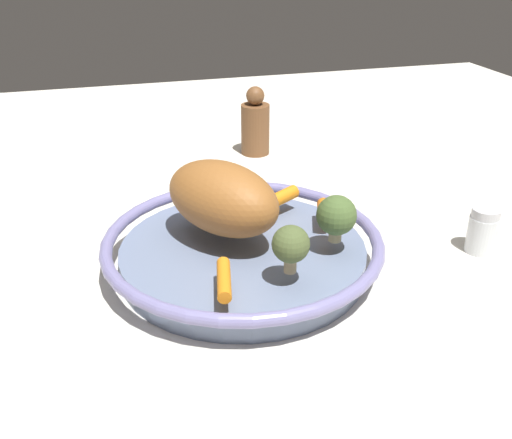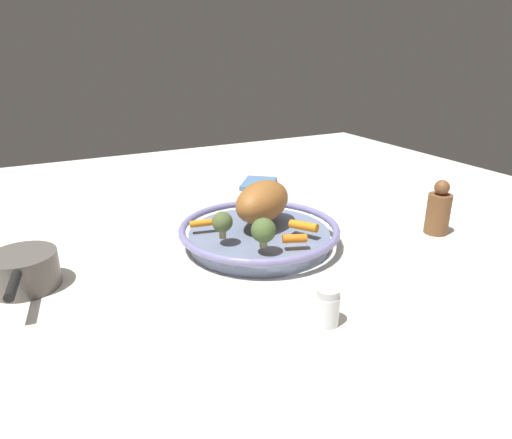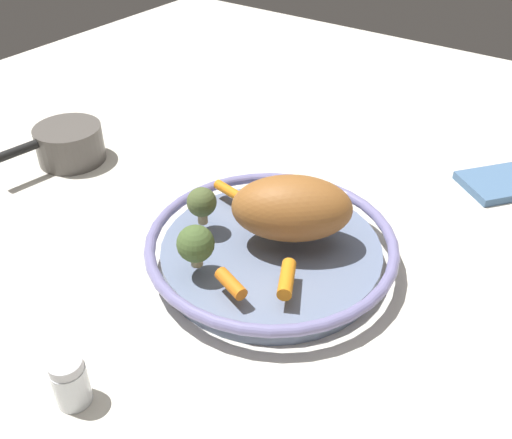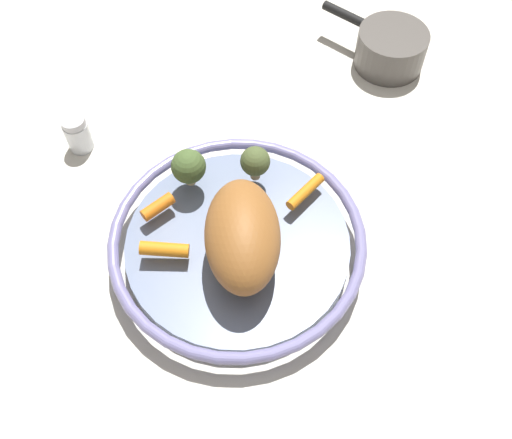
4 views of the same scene
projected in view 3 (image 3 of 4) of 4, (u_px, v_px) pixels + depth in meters
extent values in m
plane|color=silver|center=(271.00, 263.00, 0.81)|extent=(2.02, 2.02, 0.00)
cylinder|color=slate|center=(271.00, 255.00, 0.80)|extent=(0.31, 0.31, 0.03)
torus|color=#7B76AD|center=(271.00, 241.00, 0.79)|extent=(0.35, 0.35, 0.02)
ellipsoid|color=#9C5F2C|center=(292.00, 208.00, 0.76)|extent=(0.17, 0.19, 0.09)
cylinder|color=orange|center=(232.00, 192.00, 0.86)|extent=(0.03, 0.07, 0.02)
cylinder|color=orange|center=(287.00, 279.00, 0.70)|extent=(0.07, 0.05, 0.02)
cylinder|color=orange|center=(231.00, 284.00, 0.69)|extent=(0.03, 0.05, 0.02)
cylinder|color=tan|center=(197.00, 260.00, 0.73)|extent=(0.02, 0.02, 0.01)
sphere|color=#496230|center=(196.00, 244.00, 0.72)|extent=(0.05, 0.05, 0.05)
cylinder|color=tan|center=(203.00, 217.00, 0.81)|extent=(0.01, 0.01, 0.02)
sphere|color=#4E5E32|center=(202.00, 202.00, 0.79)|extent=(0.04, 0.04, 0.04)
cylinder|color=silver|center=(71.00, 385.00, 0.61)|extent=(0.04, 0.04, 0.05)
cylinder|color=silver|center=(65.00, 365.00, 0.59)|extent=(0.04, 0.04, 0.01)
cylinder|color=#56514C|center=(70.00, 144.00, 1.03)|extent=(0.12, 0.12, 0.07)
cylinder|color=black|center=(14.00, 152.00, 0.96)|extent=(0.08, 0.03, 0.02)
cube|color=#4C7099|center=(501.00, 183.00, 0.97)|extent=(0.16, 0.15, 0.01)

